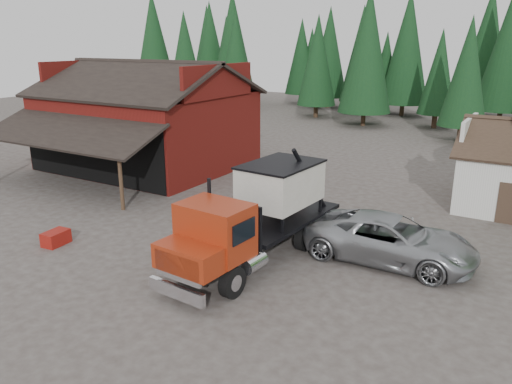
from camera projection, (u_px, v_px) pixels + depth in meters
The scene contains 9 objects.
ground at pixel (182, 245), 21.23m from camera, with size 120.00×120.00×0.00m, color #413833.
red_barn at pixel (147, 127), 33.99m from camera, with size 12.80×13.63×7.18m.
conifer_backdrop at pixel (421, 119), 55.67m from camera, with size 76.00×16.00×16.00m, color #10321A, non-canonical shape.
near_pine_a at pixel (185, 60), 53.18m from camera, with size 4.40×4.40×11.40m.
near_pine_b at pixel (467, 72), 41.16m from camera, with size 3.96×3.96×10.40m.
near_pine_d at pixel (367, 51), 48.93m from camera, with size 5.28×5.28×13.40m.
feed_truck at pixel (258, 212), 19.38m from camera, with size 3.11×9.41×4.18m.
silver_car at pixel (390, 239), 19.48m from camera, with size 3.02×6.56×1.82m, color #A1A3A8.
equip_box at pixel (56, 238), 21.23m from camera, with size 0.70×1.10×0.60m, color maroon.
Camera 1 is at (12.82, -15.22, 8.35)m, focal length 35.00 mm.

